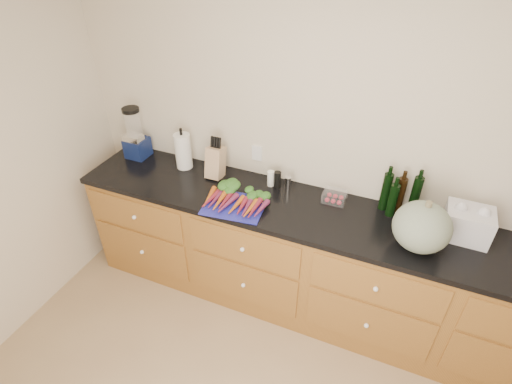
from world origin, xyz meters
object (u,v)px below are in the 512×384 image
at_px(blender_appliance, 135,136).
at_px(tomato_box, 335,197).
at_px(carrots, 237,199).
at_px(paper_towel, 183,151).
at_px(knife_block, 215,162).
at_px(cutting_board, 234,206).
at_px(squash, 422,227).

relative_size(blender_appliance, tomato_box, 2.67).
height_order(carrots, blender_appliance, blender_appliance).
relative_size(paper_towel, knife_block, 1.19).
bearing_deg(cutting_board, blender_appliance, 162.91).
relative_size(knife_block, tomato_box, 1.49).
xyz_separation_m(carrots, blender_appliance, (-1.03, 0.28, 0.15)).
relative_size(carrots, knife_block, 1.81).
bearing_deg(squash, cutting_board, -176.67).
relative_size(cutting_board, carrots, 0.95).
bearing_deg(squash, paper_towel, 172.02).
relative_size(paper_towel, tomato_box, 1.78).
height_order(squash, knife_block, squash).
relative_size(squash, tomato_box, 2.12).
xyz_separation_m(cutting_board, paper_towel, (-0.59, 0.32, 0.14)).
distance_m(carrots, paper_towel, 0.66).
bearing_deg(paper_towel, carrots, -25.23).
distance_m(carrots, squash, 1.20).
bearing_deg(cutting_board, tomato_box, 27.96).
relative_size(squash, knife_block, 1.42).
height_order(cutting_board, paper_towel, paper_towel).
height_order(paper_towel, tomato_box, paper_towel).
bearing_deg(knife_block, squash, -8.78).
xyz_separation_m(squash, blender_appliance, (-2.23, 0.25, 0.03)).
distance_m(squash, knife_block, 1.51).
distance_m(cutting_board, knife_block, 0.44).
height_order(blender_appliance, tomato_box, blender_appliance).
bearing_deg(carrots, knife_block, 139.01).
height_order(cutting_board, knife_block, knife_block).
bearing_deg(squash, blender_appliance, 173.65).
bearing_deg(cutting_board, carrots, 90.00).
xyz_separation_m(squash, knife_block, (-1.49, 0.23, -0.03)).
bearing_deg(knife_block, cutting_board, -45.27).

